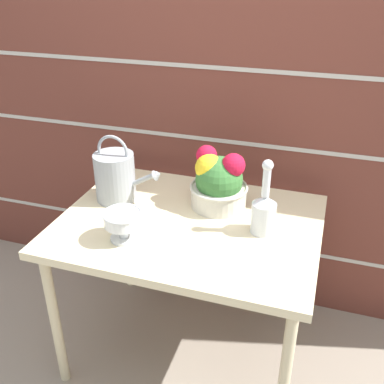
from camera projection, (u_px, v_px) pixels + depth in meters
The scene contains 7 objects.
ground_plane at pixel (189, 346), 2.26m from camera, with size 12.00×12.00×0.00m, color gray.
brick_wall at pixel (224, 103), 2.20m from camera, with size 3.60×0.08×2.20m.
patio_table at pixel (189, 235), 1.95m from camera, with size 1.10×0.83×0.74m.
watering_can at pixel (116, 176), 2.04m from camera, with size 0.33×0.18×0.31m.
crystal_pedestal_bowl at pixel (123, 221), 1.76m from camera, with size 0.16×0.16×0.12m.
flower_planter at pixel (218, 182), 1.98m from camera, with size 0.26×0.26×0.27m.
glass_decanter at pixel (264, 210), 1.80m from camera, with size 0.10×0.10×0.32m.
Camera 1 is at (0.52, -1.55, 1.75)m, focal length 42.00 mm.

